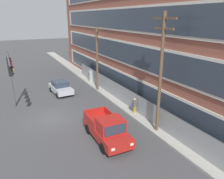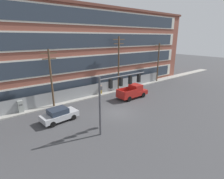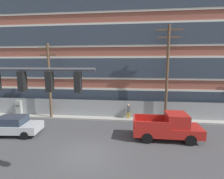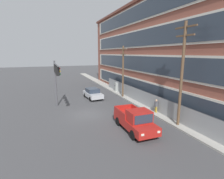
# 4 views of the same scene
# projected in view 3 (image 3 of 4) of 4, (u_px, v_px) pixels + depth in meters

# --- Properties ---
(ground_plane) EXTENTS (160.00, 160.00, 0.00)m
(ground_plane) POSITION_uv_depth(u_px,v_px,m) (86.00, 154.00, 11.37)
(ground_plane) COLOR #424244
(sidewalk_building_side) EXTENTS (80.00, 1.82, 0.16)m
(sidewalk_building_side) POSITION_uv_depth(u_px,v_px,m) (104.00, 117.00, 18.88)
(sidewalk_building_side) COLOR #9E9B93
(sidewalk_building_side) RESTS_ON ground
(brick_mill_building) EXTENTS (50.44, 11.55, 14.26)m
(brick_mill_building) POSITION_uv_depth(u_px,v_px,m) (116.00, 54.00, 24.03)
(brick_mill_building) COLOR brown
(brick_mill_building) RESTS_ON ground
(chain_link_fence) EXTENTS (32.03, 0.06, 1.98)m
(chain_link_fence) POSITION_uv_depth(u_px,v_px,m) (123.00, 109.00, 18.57)
(chain_link_fence) COLOR gray
(chain_link_fence) RESTS_ON ground
(traffic_signal_mast) EXTENTS (6.08, 0.43, 5.90)m
(traffic_signal_mast) POSITION_uv_depth(u_px,v_px,m) (13.00, 95.00, 8.05)
(traffic_signal_mast) COLOR #4C4C51
(traffic_signal_mast) RESTS_ON ground
(pickup_truck_red) EXTENTS (5.19, 2.16, 2.09)m
(pickup_truck_red) POSITION_uv_depth(u_px,v_px,m) (168.00, 127.00, 13.52)
(pickup_truck_red) COLOR #AD1E19
(pickup_truck_red) RESTS_ON ground
(sedan_silver) EXTENTS (4.29, 2.25, 1.56)m
(sedan_silver) POSITION_uv_depth(u_px,v_px,m) (14.00, 125.00, 14.37)
(sedan_silver) COLOR #B2B5BA
(sedan_silver) RESTS_ON ground
(utility_pole_near_corner) EXTENTS (2.08, 0.26, 7.89)m
(utility_pole_near_corner) POSITION_uv_depth(u_px,v_px,m) (49.00, 78.00, 18.19)
(utility_pole_near_corner) COLOR brown
(utility_pole_near_corner) RESTS_ON ground
(utility_pole_midblock) EXTENTS (2.45, 0.26, 9.50)m
(utility_pole_midblock) POSITION_uv_depth(u_px,v_px,m) (167.00, 70.00, 17.01)
(utility_pole_midblock) COLOR brown
(utility_pole_midblock) RESTS_ON ground
(electrical_cabinet) EXTENTS (0.61, 0.55, 1.69)m
(electrical_cabinet) POSITION_uv_depth(u_px,v_px,m) (19.00, 108.00, 19.73)
(electrical_cabinet) COLOR #939993
(electrical_cabinet) RESTS_ON ground
(pedestrian_near_cabinet) EXTENTS (0.32, 0.43, 1.69)m
(pedestrian_near_cabinet) POSITION_uv_depth(u_px,v_px,m) (128.00, 111.00, 18.18)
(pedestrian_near_cabinet) COLOR #B7932D
(pedestrian_near_cabinet) RESTS_ON ground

